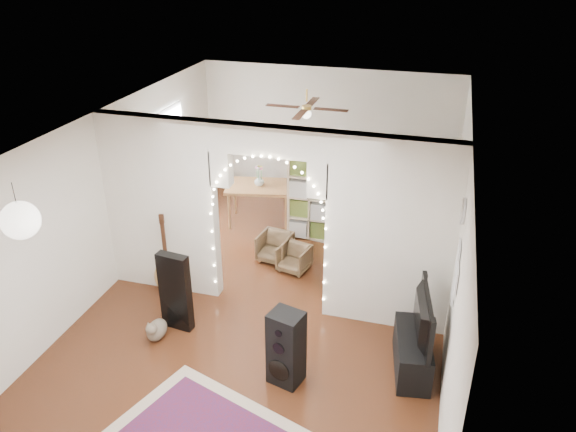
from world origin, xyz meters
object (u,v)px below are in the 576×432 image
(dining_table, at_px, (259,189))
(dining_chair_right, at_px, (294,258))
(floor_speaker, at_px, (286,348))
(media_console, at_px, (412,353))
(bookcase, at_px, (333,199))
(dining_chair_left, at_px, (275,247))
(acoustic_guitar, at_px, (167,266))

(dining_table, xyz_separation_m, dining_chair_right, (1.08, -1.48, -0.47))
(floor_speaker, bearing_deg, dining_table, 127.75)
(media_console, relative_size, dining_chair_right, 2.12)
(media_console, bearing_deg, floor_speaker, -165.91)
(bookcase, distance_m, dining_chair_left, 1.35)
(bookcase, relative_size, dining_table, 1.20)
(media_console, xyz_separation_m, dining_table, (-3.10, 3.34, 0.43))
(bookcase, bearing_deg, dining_table, 177.39)
(acoustic_guitar, height_order, dining_chair_right, acoustic_guitar)
(floor_speaker, xyz_separation_m, dining_chair_left, (-0.97, 2.70, -0.25))
(dining_table, distance_m, dining_chair_left, 1.49)
(dining_chair_left, relative_size, dining_chair_right, 1.11)
(acoustic_guitar, height_order, dining_table, acoustic_guitar)
(acoustic_guitar, distance_m, bookcase, 3.12)
(floor_speaker, distance_m, dining_chair_right, 2.55)
(acoustic_guitar, height_order, bookcase, bookcase)
(dining_table, bearing_deg, dining_chair_left, -72.83)
(floor_speaker, distance_m, media_console, 1.59)
(bookcase, xyz_separation_m, dining_table, (-1.45, 0.29, -0.12))
(bookcase, height_order, dining_table, bookcase)
(floor_speaker, bearing_deg, acoustic_guitar, 164.95)
(acoustic_guitar, height_order, dining_chair_left, acoustic_guitar)
(floor_speaker, distance_m, dining_chair_left, 2.88)
(dining_table, relative_size, dining_chair_right, 2.83)
(floor_speaker, bearing_deg, dining_chair_left, 124.87)
(acoustic_guitar, relative_size, bookcase, 0.72)
(floor_speaker, distance_m, dining_table, 4.29)
(media_console, xyz_separation_m, dining_chair_right, (-2.02, 1.86, -0.04))
(bookcase, bearing_deg, acoustic_guitar, -121.17)
(acoustic_guitar, relative_size, dining_table, 0.86)
(acoustic_guitar, xyz_separation_m, floor_speaker, (2.20, -1.27, -0.01))
(media_console, relative_size, dining_table, 0.75)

